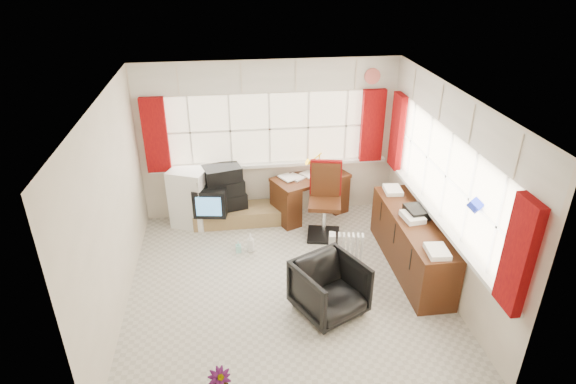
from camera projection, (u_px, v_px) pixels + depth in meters
name	position (u px, v px, depth m)	size (l,w,h in m)	color
ground	(286.00, 285.00, 6.28)	(4.00, 4.00, 0.00)	beige
room_walls	(286.00, 182.00, 5.59)	(4.00, 4.00, 4.00)	beige
window_back	(270.00, 160.00, 7.56)	(3.70, 0.12, 3.60)	#FFEDC9
window_right	(438.00, 213.00, 6.07)	(0.12, 3.70, 3.60)	#FFEDC9
curtains	(345.00, 152.00, 6.54)	(3.83, 3.83, 1.15)	#8F0B07
overhead_cabinets	(351.00, 93.00, 6.23)	(3.98, 3.98, 0.48)	silver
desk	(310.00, 194.00, 7.76)	(1.34, 1.03, 0.72)	#4B2311
desk_lamp	(319.00, 159.00, 7.57)	(0.15, 0.13, 0.38)	yellow
task_chair	(325.00, 197.00, 7.17)	(0.57, 0.60, 1.16)	black
office_chair	(329.00, 288.00, 5.68)	(0.73, 0.75, 0.68)	black
radiator	(347.00, 258.00, 6.40)	(0.43, 0.24, 0.61)	white
credenza	(411.00, 242.00, 6.48)	(0.50, 2.00, 0.85)	#4B2311
file_tray	(417.00, 212.00, 6.37)	(0.26, 0.34, 0.11)	black
tv_bench	(238.00, 215.00, 7.67)	(1.40, 0.50, 0.25)	#987E4C
crt_tv	(211.00, 199.00, 7.39)	(0.56, 0.53, 0.45)	black
hifi_stack	(223.00, 188.00, 7.50)	(0.75, 0.58, 0.70)	black
mini_fridge	(192.00, 196.00, 7.51)	(0.72, 0.73, 0.94)	white
spray_bottle_a	(251.00, 243.00, 6.91)	(0.11, 0.11, 0.29)	white
spray_bottle_b	(238.00, 247.00, 6.92)	(0.08, 0.08, 0.17)	#99E5D6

